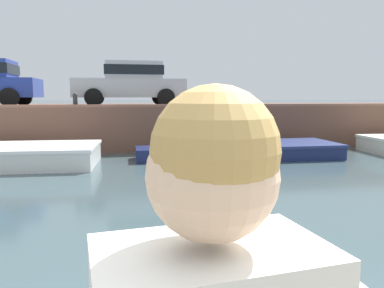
{
  "coord_description": "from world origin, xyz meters",
  "views": [
    {
      "loc": [
        -0.87,
        -1.16,
        1.81
      ],
      "look_at": [
        0.06,
        3.83,
        1.16
      ],
      "focal_mm": 35.0,
      "sensor_mm": 36.0,
      "label": 1
    }
  ],
  "objects": [
    {
      "name": "ground_plane",
      "position": [
        0.0,
        5.48,
        0.0
      ],
      "size": [
        400.0,
        400.0,
        0.0
      ],
      "primitive_type": "plane",
      "color": "#3D5156"
    },
    {
      "name": "far_quay_wall",
      "position": [
        0.0,
        13.95,
        0.74
      ],
      "size": [
        60.0,
        6.0,
        1.48
      ],
      "primitive_type": "cube",
      "color": "brown",
      "rests_on": "ground"
    },
    {
      "name": "mooring_bollard_mid",
      "position": [
        -2.32,
        11.2,
        1.72
      ],
      "size": [
        0.15,
        0.15,
        0.44
      ],
      "color": "#2D2B28",
      "rests_on": "far_quay_wall"
    },
    {
      "name": "car_left_inner_silver",
      "position": [
        -0.54,
        12.61,
        2.32
      ],
      "size": [
        3.92,
        2.07,
        1.54
      ],
      "color": "#B7BABC",
      "rests_on": "far_quay_wall"
    },
    {
      "name": "far_wall_coping",
      "position": [
        0.0,
        11.07,
        1.52
      ],
      "size": [
        60.0,
        0.24,
        0.08
      ],
      "primitive_type": "cube",
      "color": "brown",
      "rests_on": "far_quay_wall"
    },
    {
      "name": "boat_moored_central_navy",
      "position": [
        2.71,
        9.39,
        0.22
      ],
      "size": [
        5.99,
        2.09,
        0.44
      ],
      "color": "navy",
      "rests_on": "ground"
    }
  ]
}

